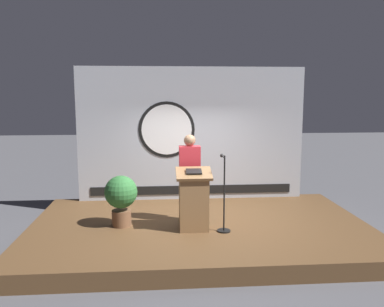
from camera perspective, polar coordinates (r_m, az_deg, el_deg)
name	(u,v)px	position (r m, az deg, el deg)	size (l,w,h in m)	color
ground_plane	(199,238)	(7.87, 1.06, -11.96)	(40.00, 40.00, 0.00)	#4C4C51
stage_platform	(199,231)	(7.82, 1.06, -10.93)	(6.40, 4.00, 0.30)	brown
banner_display	(191,134)	(9.25, -0.15, 2.73)	(5.21, 0.12, 3.06)	#B2B7C1
podium	(194,200)	(7.27, 0.26, -6.70)	(0.64, 0.50, 1.13)	olive
speaker_person	(190,178)	(7.66, -0.33, -3.45)	(0.40, 0.26, 1.69)	black
microphone_stand	(224,205)	(7.25, 4.53, -7.34)	(0.24, 0.48, 1.38)	black
potted_plant	(121,196)	(7.57, -10.08, -5.95)	(0.61, 0.61, 0.95)	brown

